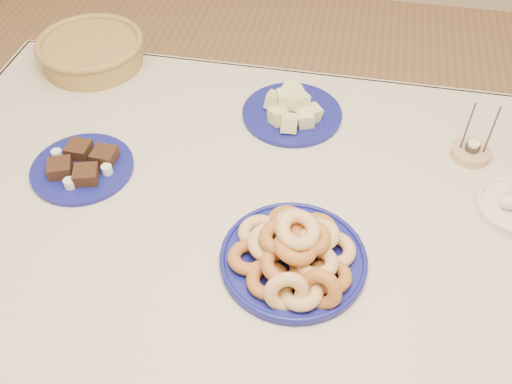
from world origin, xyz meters
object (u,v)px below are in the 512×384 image
(donut_platter, at_px, (294,254))
(wicker_basket, at_px, (91,50))
(brownie_plate, at_px, (82,166))
(melon_plate, at_px, (292,110))
(candle_holder, at_px, (471,152))
(dining_table, at_px, (260,236))

(donut_platter, xyz_separation_m, wicker_basket, (-0.70, 0.62, 0.01))
(donut_platter, bearing_deg, wicker_basket, 138.35)
(donut_platter, bearing_deg, brownie_plate, 161.58)
(melon_plate, bearing_deg, candle_holder, -8.05)
(dining_table, height_order, wicker_basket, wicker_basket)
(dining_table, height_order, donut_platter, donut_platter)
(melon_plate, distance_m, candle_holder, 0.46)
(donut_platter, xyz_separation_m, candle_holder, (0.38, 0.42, -0.02))
(brownie_plate, distance_m, candle_holder, 0.96)
(dining_table, xyz_separation_m, brownie_plate, (-0.45, 0.03, 0.12))
(brownie_plate, bearing_deg, candle_holder, 14.22)
(dining_table, relative_size, wicker_basket, 4.65)
(melon_plate, distance_m, wicker_basket, 0.63)
(donut_platter, xyz_separation_m, melon_plate, (-0.08, 0.48, -0.01))
(dining_table, distance_m, brownie_plate, 0.46)
(melon_plate, height_order, brownie_plate, melon_plate)
(brownie_plate, bearing_deg, dining_table, -4.32)
(brownie_plate, relative_size, wicker_basket, 0.69)
(brownie_plate, distance_m, wicker_basket, 0.46)
(dining_table, xyz_separation_m, candle_holder, (0.48, 0.27, 0.12))
(brownie_plate, height_order, candle_holder, candle_holder)
(dining_table, relative_size, donut_platter, 4.84)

